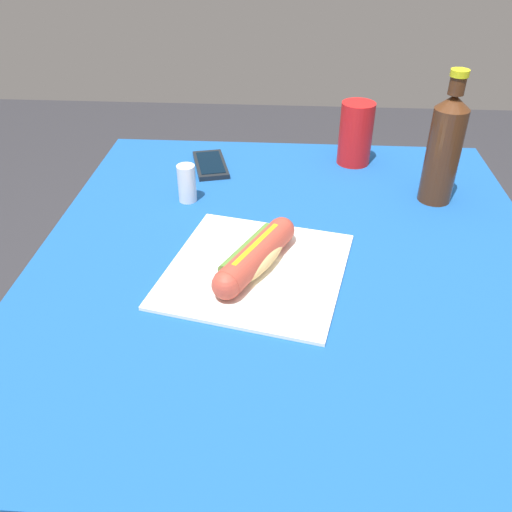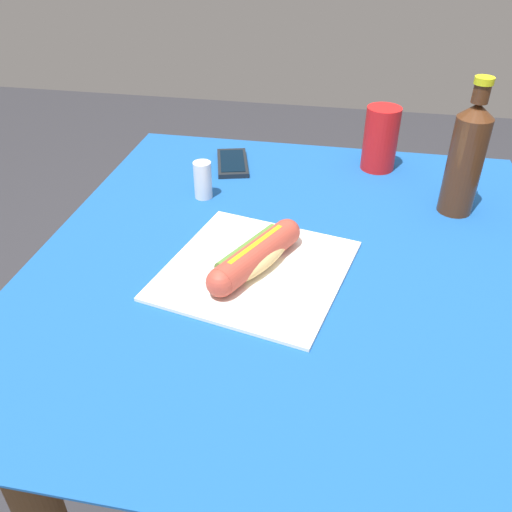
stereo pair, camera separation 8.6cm
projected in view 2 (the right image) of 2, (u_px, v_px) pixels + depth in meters
The scene contains 8 objects.
ground_plane at pixel (282, 505), 1.35m from camera, with size 6.00×6.00×0.00m, color #2D2D33.
dining_table at pixel (291, 322), 1.01m from camera, with size 0.97×0.88×0.76m.
paper_wrapper at pixel (256, 270), 0.88m from camera, with size 0.29×0.28×0.01m, color white.
hot_dog at pixel (256, 256), 0.87m from camera, with size 0.21×0.12×0.05m.
cell_phone at pixel (232, 163), 1.22m from camera, with size 0.15×0.10×0.01m.
soda_bottle at pixel (466, 157), 0.99m from camera, with size 0.06×0.06×0.26m.
drinking_cup at pixel (381, 139), 1.17m from camera, with size 0.07×0.07×0.14m, color red.
salt_shaker at pixel (203, 180), 1.07m from camera, with size 0.04×0.04×0.08m, color silver.
Camera 2 is at (-0.76, -0.08, 1.28)m, focal length 37.71 mm.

